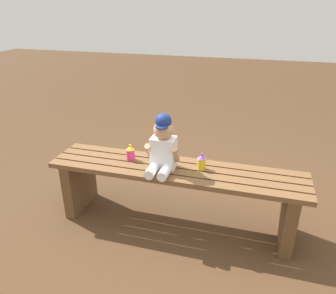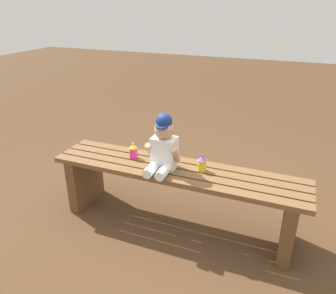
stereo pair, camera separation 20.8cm
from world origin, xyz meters
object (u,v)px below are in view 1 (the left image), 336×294
Objects in this scene: child_figure at (163,146)px; sippy_cup_left at (130,153)px; sippy_cup_right at (202,162)px; park_bench at (175,186)px.

sippy_cup_left is at bearing 165.90° from child_figure.
park_bench is at bearing -169.36° from sippy_cup_right.
sippy_cup_left is at bearing 180.00° from sippy_cup_right.
sippy_cup_right is at bearing 10.64° from park_bench.
sippy_cup_right is at bearing 0.00° from sippy_cup_left.
sippy_cup_left is 0.54m from sippy_cup_right.
child_figure is at bearing -14.10° from sippy_cup_left.
child_figure is 3.26× the size of sippy_cup_right.
park_bench is 14.82× the size of sippy_cup_left.
sippy_cup_left is (-0.27, 0.07, -0.12)m from child_figure.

